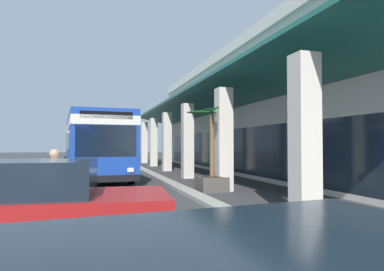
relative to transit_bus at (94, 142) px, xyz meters
name	(u,v)px	position (x,y,z in m)	size (l,w,h in m)	color
ground	(188,170)	(-3.52, 6.17, -1.85)	(120.00, 120.00, 0.00)	#38383A
curb_strip	(151,174)	(-0.75, 3.18, -1.79)	(36.30, 0.50, 0.12)	#9E998E
plaza_building	(298,113)	(-0.75, 12.80, 1.92)	(30.55, 14.01, 7.54)	beige
transit_bus	(94,142)	(0.00, 0.00, 0.00)	(11.38, 3.45, 3.34)	#193D9E
parked_sedan_red	(20,208)	(12.90, -1.12, -1.10)	(2.68, 4.53, 1.47)	maroon
pedestrian	(54,181)	(10.47, -0.88, -0.95)	(0.55, 0.54, 1.61)	navy
potted_palm	(212,174)	(6.79, 4.16, -1.21)	(2.12, 1.66, 3.10)	#4C4742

